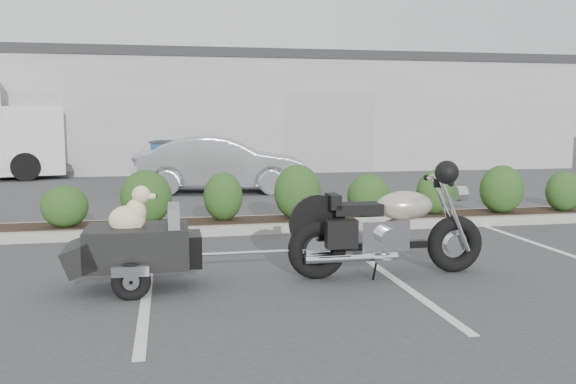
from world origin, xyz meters
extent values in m
plane|color=#38383A|center=(0.00, 0.00, 0.00)|extent=(90.00, 90.00, 0.00)
cube|color=#9E9E93|center=(1.00, 2.20, 0.07)|extent=(12.00, 1.00, 0.15)
cube|color=#9EA099|center=(0.00, 17.00, 2.00)|extent=(26.00, 10.00, 4.00)
torus|color=black|center=(0.36, -0.96, 0.33)|extent=(0.67, 0.17, 0.67)
torus|color=black|center=(2.02, -0.97, 0.33)|extent=(0.67, 0.17, 0.67)
cylinder|color=silver|center=(0.36, -0.96, 0.33)|extent=(0.28, 0.12, 0.28)
cylinder|color=silver|center=(2.02, -0.97, 0.33)|extent=(0.24, 0.10, 0.24)
cylinder|color=silver|center=(1.94, -1.07, 0.70)|extent=(0.43, 0.05, 0.89)
cylinder|color=silver|center=(1.95, -0.87, 0.70)|extent=(0.43, 0.05, 0.89)
cylinder|color=silver|center=(1.78, -0.97, 1.08)|extent=(0.04, 0.70, 0.03)
cylinder|color=silver|center=(2.07, -0.97, 0.92)|extent=(0.12, 0.18, 0.18)
sphere|color=black|center=(1.74, -1.27, 1.20)|extent=(0.26, 0.26, 0.26)
cube|color=silver|center=(1.11, -0.96, 0.48)|extent=(0.55, 0.34, 0.34)
cube|color=black|center=(1.21, -0.97, 0.35)|extent=(0.90, 0.11, 0.08)
ellipsoid|color=#B7AB93|center=(1.38, -0.97, 0.80)|extent=(0.66, 0.38, 0.33)
cube|color=black|center=(0.81, -0.96, 0.78)|extent=(0.55, 0.30, 0.12)
cube|color=black|center=(0.54, -0.96, 0.87)|extent=(0.12, 0.30, 0.16)
cylinder|color=silver|center=(0.71, -1.14, 0.26)|extent=(1.05, 0.10, 0.09)
cylinder|color=silver|center=(0.71, -0.78, 0.26)|extent=(1.05, 0.10, 0.09)
cube|color=black|center=(0.56, -1.24, 0.55)|extent=(0.34, 0.14, 0.30)
cube|color=black|center=(-1.59, -0.96, 0.45)|extent=(1.06, 0.73, 0.42)
cube|color=slate|center=(-1.21, -0.97, 0.72)|extent=(0.12, 0.62, 0.30)
cube|color=slate|center=(-1.54, -0.97, 0.56)|extent=(0.71, 0.63, 0.04)
cube|color=black|center=(-2.14, -0.96, 0.38)|extent=(0.38, 0.72, 0.37)
cube|color=black|center=(-1.03, -0.97, 0.40)|extent=(0.20, 0.50, 0.34)
torus|color=black|center=(-1.64, -1.39, 0.18)|extent=(0.39, 0.11, 0.39)
torus|color=black|center=(-1.63, -0.54, 0.18)|extent=(0.39, 0.11, 0.39)
cube|color=silver|center=(-1.64, -1.44, 0.30)|extent=(0.36, 0.08, 0.10)
cube|color=silver|center=(-1.63, -0.49, 0.30)|extent=(0.36, 0.08, 0.10)
cylinder|color=black|center=(-1.64, -0.96, 0.18)|extent=(0.05, 0.90, 0.04)
cylinder|color=silver|center=(-0.78, -0.97, 0.33)|extent=(0.60, 0.04, 0.04)
ellipsoid|color=beige|center=(-1.69, -0.96, 0.74)|extent=(0.38, 0.26, 0.30)
ellipsoid|color=beige|center=(-1.60, -0.97, 0.82)|extent=(0.22, 0.21, 0.28)
sphere|color=beige|center=(-1.54, -0.97, 1.00)|extent=(0.19, 0.19, 0.19)
ellipsoid|color=beige|center=(-1.45, -0.97, 0.98)|extent=(0.14, 0.08, 0.07)
sphere|color=black|center=(-1.39, -0.97, 0.98)|extent=(0.04, 0.04, 0.04)
ellipsoid|color=beige|center=(-1.58, -1.02, 1.02)|extent=(0.05, 0.04, 0.10)
ellipsoid|color=beige|center=(-1.58, -0.91, 1.02)|extent=(0.05, 0.04, 0.10)
cylinder|color=beige|center=(-1.57, -1.03, 0.63)|extent=(0.04, 0.04, 0.12)
cylinder|color=beige|center=(-1.57, -0.91, 0.63)|extent=(0.04, 0.04, 0.12)
imported|color=#AAABB1|center=(0.02, 7.25, 0.68)|extent=(4.26, 1.96, 1.35)
cube|color=navy|center=(-0.85, 10.83, 0.54)|extent=(1.80, 1.38, 1.08)
cube|color=#2D2D30|center=(-0.85, 10.83, 1.10)|extent=(1.91, 1.48, 0.05)
cube|color=silver|center=(-5.35, 12.04, 1.13)|extent=(2.27, 2.47, 1.99)
cube|color=black|center=(-5.35, 12.04, 0.86)|extent=(0.50, 1.68, 0.90)
cylinder|color=black|center=(-5.27, 11.03, 0.41)|extent=(0.85, 0.45, 0.81)
cylinder|color=black|center=(-5.77, 12.96, 0.41)|extent=(0.85, 0.45, 0.81)
camera|label=1|loc=(-1.25, -7.45, 1.79)|focal=38.00mm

